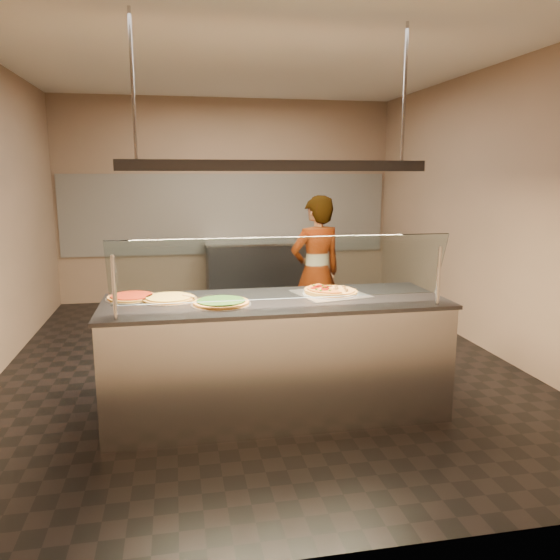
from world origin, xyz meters
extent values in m
cube|color=black|center=(0.00, 0.00, -0.01)|extent=(5.00, 6.00, 0.02)
cube|color=silver|center=(0.00, 0.00, 3.01)|extent=(5.00, 6.00, 0.02)
cube|color=#987A62|center=(0.00, 3.01, 1.50)|extent=(5.00, 0.02, 3.00)
cube|color=#987A62|center=(0.00, -3.01, 1.50)|extent=(5.00, 0.02, 3.00)
cube|color=#987A62|center=(2.51, 0.00, 1.50)|extent=(0.02, 6.00, 3.00)
cube|color=silver|center=(0.00, 2.98, 1.30)|extent=(4.90, 0.02, 1.20)
cube|color=#B7B7BC|center=(-0.05, -1.27, 0.45)|extent=(2.61, 0.90, 0.90)
cube|color=#38383D|center=(-0.05, -1.27, 0.92)|extent=(2.65, 0.94, 0.03)
cylinder|color=#B7B7BC|center=(-1.20, -1.67, 1.15)|extent=(0.03, 0.03, 0.44)
cylinder|color=#B7B7BC|center=(1.11, -1.67, 1.15)|extent=(0.03, 0.03, 0.44)
cube|color=white|center=(-0.05, -1.61, 1.23)|extent=(2.41, 0.18, 0.47)
cube|color=silver|center=(0.43, -1.16, 0.93)|extent=(0.61, 0.61, 0.01)
cylinder|color=silver|center=(0.43, -1.16, 0.94)|extent=(0.46, 0.46, 0.01)
cylinder|color=#5D0902|center=(0.41, -1.11, 0.99)|extent=(0.06, 0.06, 0.01)
cylinder|color=#5D0902|center=(0.37, -1.06, 0.99)|extent=(0.06, 0.06, 0.01)
cylinder|color=#5D0902|center=(0.34, -1.09, 0.99)|extent=(0.06, 0.06, 0.01)
cylinder|color=#5D0902|center=(0.32, -1.11, 0.99)|extent=(0.06, 0.06, 0.01)
cylinder|color=#5D0902|center=(0.29, -1.15, 0.99)|extent=(0.06, 0.06, 0.01)
cylinder|color=#5D0902|center=(0.38, -1.16, 0.99)|extent=(0.06, 0.06, 0.01)
cylinder|color=#5D0902|center=(0.38, -1.18, 0.99)|extent=(0.06, 0.06, 0.01)
cylinder|color=#5D0902|center=(0.36, -1.23, 0.99)|extent=(0.06, 0.06, 0.01)
cube|color=#19590F|center=(0.42, -1.11, 0.99)|extent=(0.02, 0.02, 0.01)
cube|color=#19590F|center=(0.38, -1.08, 0.99)|extent=(0.02, 0.02, 0.01)
cube|color=#19590F|center=(0.31, -1.06, 0.99)|extent=(0.02, 0.02, 0.01)
cube|color=#19590F|center=(0.37, -1.14, 0.99)|extent=(0.01, 0.02, 0.01)
cube|color=#19590F|center=(0.38, -1.16, 0.99)|extent=(0.02, 0.02, 0.01)
cube|color=#19590F|center=(0.29, -1.22, 0.99)|extent=(0.02, 0.02, 0.01)
cube|color=#19590F|center=(0.32, -1.26, 0.99)|extent=(0.02, 0.02, 0.01)
cube|color=#19590F|center=(0.39, -1.27, 0.99)|extent=(0.02, 0.02, 0.01)
sphere|color=#513014|center=(0.44, -1.25, 0.97)|extent=(0.03, 0.03, 0.03)
sphere|color=#513014|center=(0.46, -1.27, 0.97)|extent=(0.03, 0.03, 0.03)
sphere|color=#513014|center=(0.46, -1.20, 0.97)|extent=(0.03, 0.03, 0.03)
sphere|color=#513014|center=(0.53, -1.24, 0.97)|extent=(0.03, 0.03, 0.03)
sphere|color=#513014|center=(0.45, -1.17, 0.97)|extent=(0.03, 0.03, 0.03)
sphere|color=#513014|center=(0.55, -1.20, 0.97)|extent=(0.03, 0.03, 0.03)
sphere|color=#513014|center=(0.55, -1.16, 0.97)|extent=(0.03, 0.03, 0.03)
sphere|color=#513014|center=(0.48, -1.15, 0.97)|extent=(0.03, 0.03, 0.03)
sphere|color=#513014|center=(0.56, -1.08, 0.97)|extent=(0.03, 0.03, 0.03)
sphere|color=#513014|center=(0.49, -1.10, 0.97)|extent=(0.03, 0.03, 0.03)
sphere|color=#513014|center=(0.51, -1.05, 0.97)|extent=(0.03, 0.03, 0.03)
sphere|color=#513014|center=(0.46, -1.04, 0.97)|extent=(0.03, 0.03, 0.03)
cylinder|color=silver|center=(-0.48, -1.36, 0.93)|extent=(0.45, 0.45, 0.01)
cylinder|color=#9B6427|center=(-0.48, -1.36, 0.95)|extent=(0.42, 0.42, 0.02)
cylinder|color=black|center=(-0.48, -1.36, 0.96)|extent=(0.36, 0.36, 0.01)
cylinder|color=silver|center=(-0.86, -1.13, 0.93)|extent=(0.43, 0.43, 0.01)
cylinder|color=#9B6427|center=(-0.86, -1.13, 0.94)|extent=(0.40, 0.40, 0.02)
cylinder|color=gold|center=(-0.86, -1.13, 0.96)|extent=(0.35, 0.35, 0.01)
cylinder|color=silver|center=(-1.15, -1.03, 0.93)|extent=(0.40, 0.40, 0.01)
cylinder|color=#9B6427|center=(-1.15, -1.03, 0.94)|extent=(0.37, 0.37, 0.02)
cylinder|color=#8D0D06|center=(-1.15, -1.03, 0.96)|extent=(0.32, 0.32, 0.01)
cube|color=#B7B7BC|center=(-0.57, -1.19, 0.96)|extent=(0.17, 0.17, 0.00)
cylinder|color=tan|center=(-0.71, -1.17, 0.96)|extent=(0.11, 0.12, 0.02)
cube|color=#38383D|center=(0.40, 2.55, 0.45)|extent=(1.52, 0.70, 0.90)
cube|color=#B7B7BC|center=(0.40, 2.55, 0.92)|extent=(1.56, 0.74, 0.03)
imported|color=#2C2B31|center=(0.69, 0.32, 0.84)|extent=(0.70, 0.55, 1.67)
cube|color=#38383D|center=(-0.05, -1.27, 1.95)|extent=(2.30, 0.18, 0.08)
cylinder|color=#B7B7BC|center=(-1.05, -1.27, 2.50)|extent=(0.02, 0.02, 1.01)
cylinder|color=#B7B7BC|center=(0.95, -1.27, 2.50)|extent=(0.02, 0.02, 1.01)
camera|label=1|loc=(-0.79, -5.34, 1.88)|focal=35.00mm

